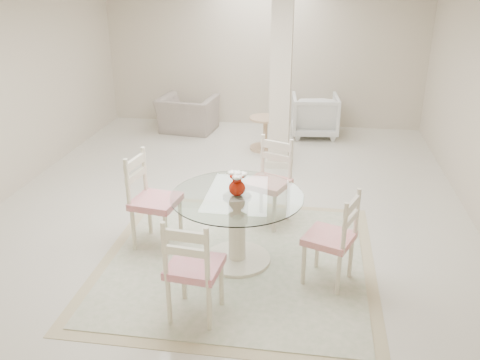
# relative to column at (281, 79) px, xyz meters

# --- Properties ---
(ground) EXTENTS (7.00, 7.00, 0.00)m
(ground) POSITION_rel_column_xyz_m (-0.50, -1.30, -1.35)
(ground) COLOR silver
(ground) RESTS_ON ground
(room_shell) EXTENTS (6.02, 7.02, 2.71)m
(room_shell) POSITION_rel_column_xyz_m (-0.50, -1.30, 0.51)
(room_shell) COLOR beige
(room_shell) RESTS_ON ground
(column) EXTENTS (0.30, 0.30, 2.70)m
(column) POSITION_rel_column_xyz_m (0.00, 0.00, 0.00)
(column) COLOR beige
(column) RESTS_ON ground
(area_rug) EXTENTS (2.85, 2.85, 0.02)m
(area_rug) POSITION_rel_column_xyz_m (-0.20, -2.90, -1.34)
(area_rug) COLOR tan
(area_rug) RESTS_ON ground
(dining_table) EXTENTS (1.33, 1.33, 0.77)m
(dining_table) POSITION_rel_column_xyz_m (-0.20, -2.90, -0.96)
(dining_table) COLOR beige
(dining_table) RESTS_ON ground
(red_vase) EXTENTS (0.19, 0.18, 0.26)m
(red_vase) POSITION_rel_column_xyz_m (-0.20, -2.90, -0.46)
(red_vase) COLOR #9F1504
(red_vase) RESTS_ON dining_table
(dining_chair_east) EXTENTS (0.55, 0.55, 1.07)m
(dining_chair_east) POSITION_rel_column_xyz_m (0.79, -3.15, -0.79)
(dining_chair_east) COLOR beige
(dining_chair_east) RESTS_ON ground
(dining_chair_north) EXTENTS (0.59, 0.59, 1.14)m
(dining_chair_north) POSITION_rel_column_xyz_m (0.05, -1.91, -0.75)
(dining_chair_north) COLOR beige
(dining_chair_north) RESTS_ON ground
(dining_chair_west) EXTENTS (0.53, 0.53, 1.17)m
(dining_chair_west) POSITION_rel_column_xyz_m (-1.20, -2.67, -0.73)
(dining_chair_west) COLOR #F4EDC8
(dining_chair_west) RESTS_ON ground
(dining_chair_south) EXTENTS (0.49, 0.49, 1.10)m
(dining_chair_south) POSITION_rel_column_xyz_m (-0.43, -3.90, -0.77)
(dining_chair_south) COLOR beige
(dining_chair_south) RESTS_ON ground
(recliner_taupe) EXTENTS (1.10, 0.99, 0.65)m
(recliner_taupe) POSITION_rel_column_xyz_m (-1.82, 1.51, -1.02)
(recliner_taupe) COLOR #A29286
(recliner_taupe) RESTS_ON ground
(armchair_white) EXTENTS (0.88, 0.90, 0.76)m
(armchair_white) POSITION_rel_column_xyz_m (0.52, 1.60, -0.97)
(armchair_white) COLOR silver
(armchair_white) RESTS_ON ground
(side_table) EXTENTS (0.54, 0.54, 0.56)m
(side_table) POSITION_rel_column_xyz_m (-0.28, 0.71, -1.09)
(side_table) COLOR tan
(side_table) RESTS_ON ground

